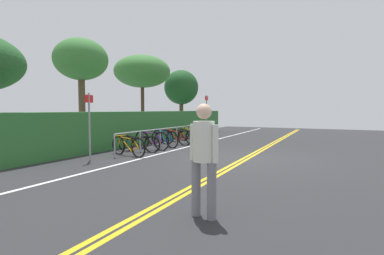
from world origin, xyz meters
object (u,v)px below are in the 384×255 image
Objects in this scene: bike_rack at (169,132)px; tree_mid at (81,61)px; bicycle_7 at (197,133)px; tree_far_right at (142,72)px; bicycle_6 at (191,135)px; bicycle_5 at (183,136)px; bicycle_0 at (128,146)px; bicycle_2 at (151,140)px; bicycle_1 at (139,144)px; sign_post_far at (206,112)px; tree_extra at (181,88)px; bicycle_3 at (165,139)px; bicycle_4 at (176,137)px; sign_post_near at (89,120)px.

bike_rack is 5.25m from tree_mid.
tree_far_right is at bearing 84.49° from bicycle_7.
bicycle_6 is at bearing -48.83° from tree_mid.
tree_far_right is at bearing 72.19° from bicycle_6.
bike_rack is 4.35× the size of bicycle_7.
bicycle_5 is 0.35× the size of tree_mid.
bicycle_2 is at bearing 5.81° from bicycle_0.
bicycle_6 is (4.28, -0.10, 0.01)m from bicycle_1.
sign_post_far is 4.51m from tree_extra.
bicycle_5 is at bearing 0.03° from bicycle_3.
bicycle_2 reaches higher than bicycle_4.
bicycle_2 is 5.87m from sign_post_far.
bicycle_1 is at bearing 176.58° from bicycle_4.
bike_rack is 1.28m from bicycle_5.
bicycle_2 is at bearing -159.24° from tree_extra.
bike_rack is at bearing -178.91° from bicycle_7.
bicycle_4 is 0.79× the size of sign_post_near.
sign_post_far is at bearing 3.47° from bicycle_6.
tree_mid is at bearing 77.78° from bicycle_1.
bicycle_5 is (4.27, 0.12, -0.01)m from bicycle_0.
bicycle_0 is 0.97× the size of bicycle_2.
bicycle_2 is at bearing 178.83° from bike_rack.
bicycle_5 is 3.39m from sign_post_far.
bicycle_0 is 1.06× the size of bicycle_7.
bicycle_7 is at bearing -178.26° from sign_post_far.
tree_mid is (-0.87, 3.94, 3.51)m from bicycle_3.
bicycle_7 is (3.48, 0.09, 0.01)m from bicycle_3.
bicycle_7 is (3.07, 0.06, -0.24)m from bike_rack.
bicycle_7 is 0.34× the size of tree_mid.
sign_post_near reaches higher than bike_rack.
bicycle_6 is (0.92, -0.01, 0.00)m from bicycle_5.
bicycle_1 is 7.66m from tree_far_right.
sign_post_near is at bearing -154.89° from tree_far_right.
bicycle_5 is 0.80× the size of sign_post_near.
tree_far_right is (5.56, 3.86, 3.60)m from bicycle_1.
tree_mid is at bearing 113.43° from bicycle_4.
sign_post_near is (-3.06, 0.23, 0.92)m from bicycle_2.
tree_extra is at bearing 26.44° from bicycle_4.
bicycle_6 is 0.90m from bicycle_7.
tree_extra is at bearing 49.06° from sign_post_far.
bicycle_1 is 1.03× the size of bicycle_3.
tree_extra is at bearing 20.76° from bicycle_2.
bicycle_2 is at bearing -179.27° from sign_post_far.
sign_post_far is at bearing -0.99° from sign_post_near.
bicycle_3 is 0.34× the size of tree_mid.
tree_mid is 4.72m from tree_far_right.
sign_post_far reaches higher than bicycle_5.
sign_post_near is 0.43× the size of tree_far_right.
bike_rack is 4.10× the size of bicycle_0.
sign_post_near is 0.44× the size of tree_mid.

